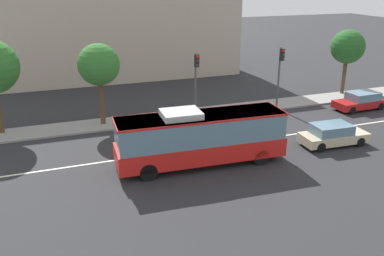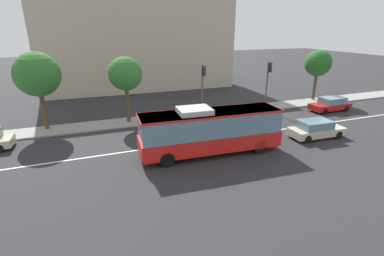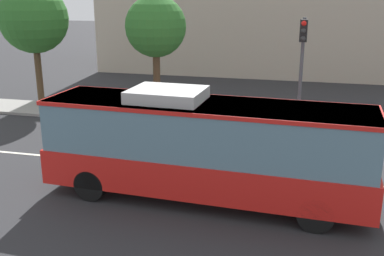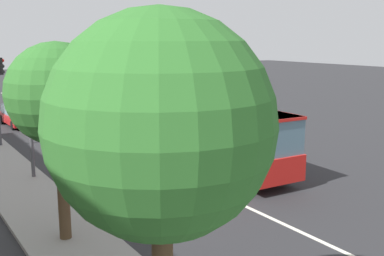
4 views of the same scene
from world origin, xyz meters
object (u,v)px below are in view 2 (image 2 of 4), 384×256
Objects in this scene: street_tree_kerbside_centre at (125,74)px; street_tree_kerbside_right at (37,75)px; traffic_light_mid_block at (268,78)px; transit_bus at (210,129)px; sedan_red at (331,104)px; traffic_light_near_corner at (203,82)px; street_tree_kerbside_left at (318,63)px; sedan_beige at (316,129)px.

street_tree_kerbside_right is (-7.06, 0.57, 0.26)m from street_tree_kerbside_centre.
traffic_light_mid_block is 14.50m from street_tree_kerbside_centre.
street_tree_kerbside_centre is at bearing -4.58° from street_tree_kerbside_right.
sedan_red is (16.57, 5.39, -1.09)m from transit_bus.
traffic_light_near_corner is 0.85× the size of street_tree_kerbside_centre.
transit_bus reaches higher than sedan_red.
sedan_red is 0.87× the size of traffic_light_near_corner.
street_tree_kerbside_left reaches higher than traffic_light_near_corner.
street_tree_kerbside_left reaches higher than sedan_red.
transit_bus is 2.21× the size of sedan_beige.
traffic_light_mid_block is 0.86× the size of street_tree_kerbside_left.
street_tree_kerbside_right reaches higher than street_tree_kerbside_centre.
traffic_light_mid_block is (7.33, -0.06, 0.00)m from traffic_light_near_corner.
traffic_light_mid_block reaches higher than sedan_beige.
sedan_beige is 0.76× the size of street_tree_kerbside_left.
traffic_light_mid_block is at bearing 91.30° from traffic_light_near_corner.
traffic_light_mid_block is (0.67, 8.02, 2.84)m from sedan_beige.
sedan_red is at bearing 20.96° from transit_bus.
street_tree_kerbside_left is 0.90× the size of street_tree_kerbside_right.
sedan_beige is at bearing 41.28° from traffic_light_near_corner.
street_tree_kerbside_left is (15.54, 1.87, 0.90)m from traffic_light_near_corner.
sedan_red is 0.68× the size of street_tree_kerbside_right.
street_tree_kerbside_left is 22.65m from street_tree_kerbside_centre.
street_tree_kerbside_left reaches higher than traffic_light_mid_block.
street_tree_kerbside_right reaches higher than sedan_red.
traffic_light_near_corner is 14.31m from street_tree_kerbside_right.
sedan_red is at bearing 71.84° from traffic_light_mid_block.
traffic_light_near_corner is 0.86× the size of street_tree_kerbside_left.
traffic_light_near_corner is at bearing -173.14° from street_tree_kerbside_left.
sedan_red is at bearing -110.81° from street_tree_kerbside_left.
traffic_light_near_corner is 7.24m from street_tree_kerbside_centre.
transit_bus is at bearing 16.45° from sedan_red.
sedan_beige is 0.75× the size of street_tree_kerbside_centre.
street_tree_kerbside_centre is at bearing -177.91° from street_tree_kerbside_left.
traffic_light_near_corner is 1.00× the size of traffic_light_mid_block.
transit_bus is 1.51× the size of street_tree_kerbside_right.
transit_bus is at bearing -50.16° from traffic_light_mid_block.
street_tree_kerbside_centre reaches higher than street_tree_kerbside_left.
traffic_light_near_corner is (-6.66, 8.08, 2.84)m from sedan_beige.
transit_bus is at bearing -39.51° from street_tree_kerbside_right.
sedan_red is 21.63m from street_tree_kerbside_centre.
traffic_light_mid_block reaches higher than sedan_red.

